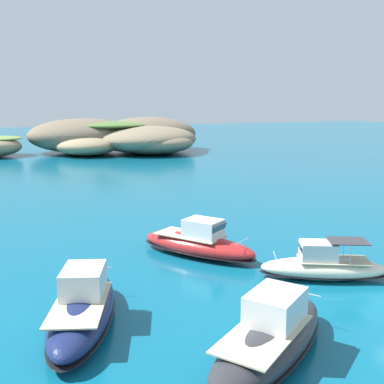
{
  "coord_description": "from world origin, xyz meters",
  "views": [
    {
      "loc": [
        -17.81,
        -12.94,
        9.1
      ],
      "look_at": [
        -1.5,
        19.79,
        2.26
      ],
      "focal_mm": 43.1,
      "sensor_mm": 36.0,
      "label": 1
    }
  ],
  "objects_px": {
    "motorboat_cream": "(323,266)",
    "motorboat_navy": "(83,307)",
    "islet_large": "(126,137)",
    "motorboat_red": "(198,243)",
    "dinghy_tender": "(325,246)",
    "motorboat_charcoal": "(271,337)"
  },
  "relations": [
    {
      "from": "motorboat_navy",
      "to": "motorboat_cream",
      "type": "relative_size",
      "value": 1.23
    },
    {
      "from": "motorboat_charcoal",
      "to": "motorboat_navy",
      "type": "bearing_deg",
      "value": 134.47
    },
    {
      "from": "motorboat_charcoal",
      "to": "islet_large",
      "type": "bearing_deg",
      "value": 75.27
    },
    {
      "from": "islet_large",
      "to": "motorboat_red",
      "type": "height_order",
      "value": "islet_large"
    },
    {
      "from": "islet_large",
      "to": "motorboat_charcoal",
      "type": "bearing_deg",
      "value": -104.73
    },
    {
      "from": "islet_large",
      "to": "motorboat_cream",
      "type": "xyz_separation_m",
      "value": [
        -12.61,
        -70.3,
        -2.29
      ]
    },
    {
      "from": "motorboat_charcoal",
      "to": "motorboat_cream",
      "type": "bearing_deg",
      "value": 35.87
    },
    {
      "from": "islet_large",
      "to": "dinghy_tender",
      "type": "xyz_separation_m",
      "value": [
        -8.92,
        -66.4,
        -2.75
      ]
    },
    {
      "from": "motorboat_cream",
      "to": "dinghy_tender",
      "type": "relative_size",
      "value": 2.41
    },
    {
      "from": "motorboat_navy",
      "to": "motorboat_cream",
      "type": "xyz_separation_m",
      "value": [
        12.76,
        -0.37,
        -0.12
      ]
    },
    {
      "from": "islet_large",
      "to": "motorboat_cream",
      "type": "relative_size",
      "value": 5.3
    },
    {
      "from": "islet_large",
      "to": "motorboat_navy",
      "type": "xyz_separation_m",
      "value": [
        -25.36,
        -69.93,
        -2.17
      ]
    },
    {
      "from": "motorboat_cream",
      "to": "motorboat_navy",
      "type": "bearing_deg",
      "value": 178.34
    },
    {
      "from": "islet_large",
      "to": "motorboat_cream",
      "type": "height_order",
      "value": "islet_large"
    },
    {
      "from": "islet_large",
      "to": "motorboat_navy",
      "type": "distance_m",
      "value": 74.42
    },
    {
      "from": "motorboat_charcoal",
      "to": "motorboat_red",
      "type": "bearing_deg",
      "value": 75.39
    },
    {
      "from": "motorboat_navy",
      "to": "dinghy_tender",
      "type": "xyz_separation_m",
      "value": [
        16.45,
        3.53,
        -0.58
      ]
    },
    {
      "from": "motorboat_charcoal",
      "to": "motorboat_cream",
      "type": "distance_m",
      "value": 8.95
    },
    {
      "from": "islet_large",
      "to": "motorboat_red",
      "type": "bearing_deg",
      "value": -104.75
    },
    {
      "from": "islet_large",
      "to": "motorboat_navy",
      "type": "relative_size",
      "value": 4.33
    },
    {
      "from": "motorboat_charcoal",
      "to": "motorboat_navy",
      "type": "relative_size",
      "value": 0.99
    },
    {
      "from": "islet_large",
      "to": "motorboat_cream",
      "type": "bearing_deg",
      "value": -100.17
    }
  ]
}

